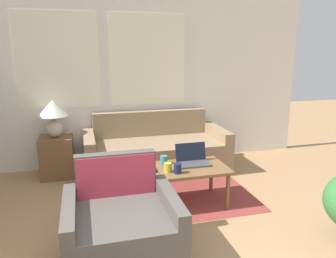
# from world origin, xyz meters

# --- Properties ---
(wall_back) EXTENTS (6.02, 0.06, 2.60)m
(wall_back) POSITION_xyz_m (-0.00, 3.45, 1.31)
(wall_back) COLOR white
(wall_back) RESTS_ON ground_plane
(rug) EXTENTS (1.76, 1.91, 0.01)m
(rug) POSITION_xyz_m (0.60, 2.40, 0.00)
(rug) COLOR brown
(rug) RESTS_ON ground_plane
(couch) EXTENTS (1.97, 0.87, 0.81)m
(couch) POSITION_xyz_m (0.55, 3.00, 0.26)
(couch) COLOR #937A5B
(couch) RESTS_ON ground_plane
(armchair) EXTENTS (0.89, 0.81, 0.83)m
(armchair) POSITION_xyz_m (-0.17, 1.06, 0.27)
(armchair) COLOR #514C47
(armchair) RESTS_ON ground_plane
(side_table) EXTENTS (0.43, 0.43, 0.55)m
(side_table) POSITION_xyz_m (-0.79, 3.13, 0.28)
(side_table) COLOR brown
(side_table) RESTS_ON ground_plane
(table_lamp) EXTENTS (0.40, 0.40, 0.50)m
(table_lamp) POSITION_xyz_m (-0.79, 3.13, 0.89)
(table_lamp) COLOR beige
(table_lamp) RESTS_ON side_table
(coffee_table) EXTENTS (0.98, 0.57, 0.44)m
(coffee_table) POSITION_xyz_m (0.60, 1.87, 0.39)
(coffee_table) COLOR brown
(coffee_table) RESTS_ON ground_plane
(laptop) EXTENTS (0.36, 0.26, 0.22)m
(laptop) POSITION_xyz_m (0.75, 1.96, 0.49)
(laptop) COLOR #47474C
(laptop) RESTS_ON coffee_table
(cup_navy) EXTENTS (0.08, 0.08, 0.11)m
(cup_navy) POSITION_xyz_m (0.50, 1.72, 0.49)
(cup_navy) COLOR #191E4C
(cup_navy) RESTS_ON coffee_table
(cup_yellow) EXTENTS (0.08, 0.08, 0.10)m
(cup_yellow) POSITION_xyz_m (0.43, 2.03, 0.49)
(cup_yellow) COLOR teal
(cup_yellow) RESTS_ON coffee_table
(cup_white) EXTENTS (0.08, 0.08, 0.10)m
(cup_white) POSITION_xyz_m (0.41, 1.78, 0.49)
(cup_white) COLOR gold
(cup_white) RESTS_ON coffee_table
(tv_remote) EXTENTS (0.05, 0.15, 0.02)m
(tv_remote) POSITION_xyz_m (0.28, 1.86, 0.45)
(tv_remote) COLOR black
(tv_remote) RESTS_ON coffee_table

